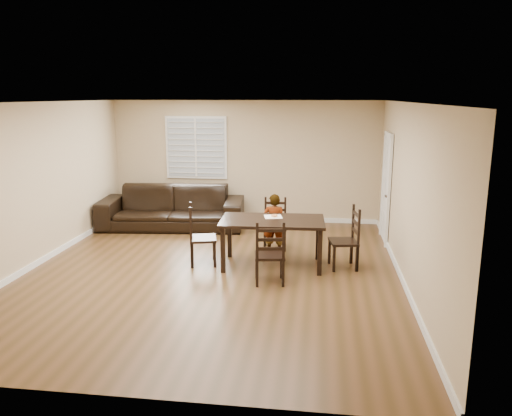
% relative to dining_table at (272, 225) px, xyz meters
% --- Properties ---
extents(ground, '(7.00, 7.00, 0.00)m').
position_rel_dining_table_xyz_m(ground, '(-0.93, -0.42, -0.71)').
color(ground, brown).
rests_on(ground, ground).
extents(room, '(6.04, 7.04, 2.72)m').
position_rel_dining_table_xyz_m(room, '(-0.90, -0.25, 1.09)').
color(room, tan).
rests_on(room, ground).
extents(dining_table, '(1.75, 1.04, 0.80)m').
position_rel_dining_table_xyz_m(dining_table, '(0.00, 0.00, 0.00)').
color(dining_table, black).
rests_on(dining_table, ground).
extents(chair_near, '(0.45, 0.43, 0.95)m').
position_rel_dining_table_xyz_m(chair_near, '(-0.05, 1.07, -0.28)').
color(chair_near, black).
rests_on(chair_near, ground).
extents(chair_far, '(0.51, 0.48, 0.99)m').
position_rel_dining_table_xyz_m(chair_far, '(0.05, -0.90, -0.26)').
color(chair_far, black).
rests_on(chair_far, ground).
extents(chair_left, '(0.54, 0.56, 1.03)m').
position_rel_dining_table_xyz_m(chair_left, '(-1.29, -0.08, -0.24)').
color(chair_left, black).
rests_on(chair_left, ground).
extents(chair_right, '(0.51, 0.53, 1.03)m').
position_rel_dining_table_xyz_m(chair_right, '(1.29, 0.08, -0.24)').
color(chair_right, black).
rests_on(chair_right, ground).
extents(child, '(0.41, 0.28, 1.11)m').
position_rel_dining_table_xyz_m(child, '(-0.03, 0.62, -0.16)').
color(child, gray).
rests_on(child, ground).
extents(napkin, '(0.35, 0.35, 0.00)m').
position_rel_dining_table_xyz_m(napkin, '(-0.01, 0.19, 0.09)').
color(napkin, white).
rests_on(napkin, dining_table).
extents(donut, '(0.11, 0.11, 0.04)m').
position_rel_dining_table_xyz_m(donut, '(0.01, 0.19, 0.11)').
color(donut, '#BF7844').
rests_on(donut, napkin).
extents(sofa, '(3.15, 1.47, 0.89)m').
position_rel_dining_table_xyz_m(sofa, '(-2.39, 2.20, -0.27)').
color(sofa, black).
rests_on(sofa, ground).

